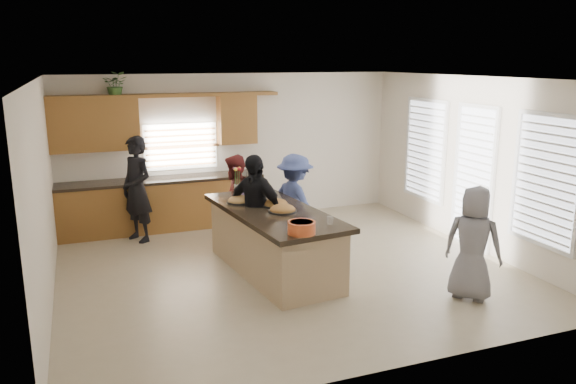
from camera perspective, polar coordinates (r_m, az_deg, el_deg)
name	(u,v)px	position (r m, az deg, el deg)	size (l,w,h in m)	color
floor	(287,268)	(8.49, -0.10, -7.77)	(6.50, 6.50, 0.00)	#BAA98A
room_shell	(287,143)	(8.00, -0.11, 5.03)	(6.52, 6.02, 2.81)	silver
back_cabinetry	(159,180)	(10.45, -13.00, 1.16)	(4.08, 0.66, 2.46)	brown
right_wall_glazing	(476,168)	(9.59, 18.53, 2.34)	(0.06, 4.00, 2.25)	white
island	(274,242)	(8.22, -1.46, -5.15)	(1.46, 2.82, 0.95)	tan
platter_front	(283,210)	(7.94, -0.54, -1.85)	(0.40, 0.40, 0.16)	black
platter_mid	(276,204)	(8.26, -1.25, -1.25)	(0.39, 0.39, 0.16)	black
platter_back	(240,201)	(8.49, -4.95, -0.89)	(0.39, 0.39, 0.16)	black
salad_bowl	(302,227)	(6.96, 1.39, -3.57)	(0.35, 0.35, 0.15)	#DD5728
clear_cup	(330,220)	(7.38, 4.30, -2.90)	(0.09, 0.09, 0.10)	white
plate_stack	(249,194)	(8.95, -3.99, -0.16)	(0.25, 0.25, 0.04)	#BB92D4
flower_vase	(238,180)	(9.08, -5.14, 1.25)	(0.14, 0.14, 0.42)	silver
potted_plant	(116,85)	(10.27, -17.09, 10.37)	(0.41, 0.35, 0.45)	#3C6528
woman_left_back	(137,189)	(9.86, -15.08, 0.28)	(0.66, 0.43, 1.81)	black
woman_left_mid	(235,201)	(9.38, -5.41, -0.87)	(0.74, 0.58, 1.53)	maroon
woman_left_front	(254,211)	(8.35, -3.44, -1.96)	(1.00, 0.42, 1.71)	black
woman_right_back	(295,202)	(9.14, 0.72, -1.02)	(1.02, 0.59, 1.58)	#374478
woman_right_front	(473,243)	(7.62, 18.28, -4.97)	(0.74, 0.48, 1.51)	slate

